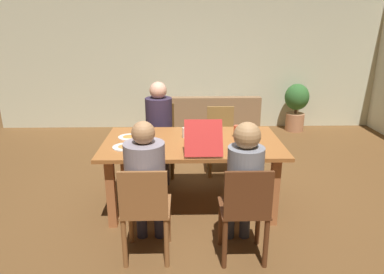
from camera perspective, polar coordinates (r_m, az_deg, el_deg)
ground_plane at (r=4.07m, az=0.03°, el=-11.08°), size 20.00×20.00×0.00m
back_wall at (r=6.85m, az=-0.65°, el=12.81°), size 7.42×0.12×2.71m
dining_table at (r=3.79m, az=0.04°, el=-2.13°), size 1.91×1.08×0.78m
chair_0 at (r=3.02m, az=-7.62°, el=-11.75°), size 0.41×0.43×0.89m
person_0 at (r=3.02m, az=-7.57°, el=-6.51°), size 0.34×0.49×1.24m
chair_1 at (r=4.78m, az=-5.26°, el=-0.11°), size 0.41×0.42×0.95m
person_1 at (r=4.57m, az=-5.46°, el=2.40°), size 0.35×0.56×1.28m
chair_2 at (r=3.01m, az=8.67°, el=-11.91°), size 0.41×0.39×0.90m
person_2 at (r=3.01m, az=8.47°, el=-6.63°), size 0.30×0.49×1.24m
chair_3 at (r=4.82m, az=4.72°, el=-0.26°), size 0.39×0.41×0.90m
pizza_box_0 at (r=3.54m, az=1.68°, el=-1.03°), size 0.36×0.55×0.34m
plate_0 at (r=3.93m, az=-10.31°, el=0.05°), size 0.23×0.23×0.03m
plate_1 at (r=3.62m, az=-10.93°, el=-1.55°), size 0.25×0.25×0.03m
drinking_glass_0 at (r=3.90m, az=7.34°, el=0.93°), size 0.07×0.07×0.14m
drinking_glass_1 at (r=3.86m, az=-1.17°, el=0.73°), size 0.06×0.06×0.11m
drinking_glass_2 at (r=3.93m, az=0.41°, el=1.18°), size 0.06×0.06×0.13m
couch at (r=6.34m, az=2.32°, el=2.48°), size 1.81×0.87×0.80m
potted_plant at (r=6.97m, az=16.71°, el=5.17°), size 0.45×0.45×0.91m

